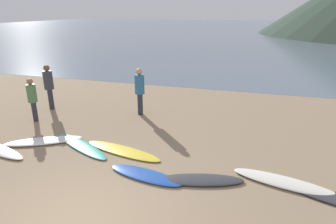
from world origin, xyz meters
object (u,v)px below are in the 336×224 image
object	(u,v)px
person_0	(32,97)
surfboard_6	(284,182)
surfboard_1	(43,141)
surfboard_3	(123,151)
person_1	(49,84)
person_2	(140,88)
surfboard_5	(200,180)
surfboard_2	(81,146)
surfboard_4	(145,175)

from	to	relation	value
person_0	surfboard_6	bearing A→B (deg)	-124.15
surfboard_1	surfboard_3	bearing A→B (deg)	-26.72
surfboard_6	person_1	bearing A→B (deg)	173.03
surfboard_1	person_2	bearing A→B (deg)	29.20
surfboard_6	person_0	world-z (taller)	person_0
surfboard_1	surfboard_5	size ratio (longest dim) A/B	1.11
surfboard_2	surfboard_1	bearing A→B (deg)	-149.74
surfboard_6	person_2	distance (m)	6.14
surfboard_2	surfboard_6	distance (m)	5.64
surfboard_6	person_2	bearing A→B (deg)	157.45
surfboard_5	person_2	bearing A→B (deg)	113.36
surfboard_3	person_1	distance (m)	5.21
surfboard_1	surfboard_3	xyz separation A→B (m)	(2.60, 0.13, -0.01)
surfboard_2	surfboard_6	bearing A→B (deg)	23.40
surfboard_3	surfboard_6	bearing A→B (deg)	7.24
person_2	surfboard_1	bearing A→B (deg)	-170.00
surfboard_1	person_1	distance (m)	3.44
surfboard_1	surfboard_6	distance (m)	6.91
surfboard_1	person_1	size ratio (longest dim) A/B	1.27
surfboard_1	surfboard_4	size ratio (longest dim) A/B	1.17
surfboard_1	surfboard_4	distance (m)	3.79
person_0	surfboard_1	bearing A→B (deg)	-156.81
surfboard_3	surfboard_4	world-z (taller)	surfboard_4
person_1	surfboard_5	bearing A→B (deg)	-65.28
person_0	person_1	xyz separation A→B (m)	(-0.32, 1.32, 0.13)
surfboard_1	person_2	world-z (taller)	person_2
surfboard_3	surfboard_5	xyz separation A→B (m)	(2.42, -0.85, 0.01)
surfboard_1	surfboard_5	distance (m)	5.07
surfboard_4	surfboard_2	bearing A→B (deg)	168.09
surfboard_6	surfboard_2	bearing A→B (deg)	-171.34
surfboard_4	person_1	world-z (taller)	person_1
surfboard_3	person_2	world-z (taller)	person_2
person_1	surfboard_3	bearing A→B (deg)	-69.11
surfboard_1	person_2	xyz separation A→B (m)	(1.93, 3.18, 1.02)
surfboard_2	surfboard_4	distance (m)	2.60
surfboard_2	surfboard_3	distance (m)	1.32
surfboard_3	person_0	world-z (taller)	person_0
surfboard_4	surfboard_5	bearing A→B (deg)	17.47
surfboard_2	surfboard_3	size ratio (longest dim) A/B	0.99
surfboard_1	person_2	size ratio (longest dim) A/B	1.27
person_1	surfboard_4	bearing A→B (deg)	-71.89
surfboard_6	person_2	xyz separation A→B (m)	(-4.98, 3.45, 1.02)
surfboard_3	person_2	bearing A→B (deg)	114.85
surfboard_3	surfboard_6	distance (m)	4.33
surfboard_6	person_1	size ratio (longest dim) A/B	1.30
surfboard_4	person_1	size ratio (longest dim) A/B	1.09
surfboard_4	person_2	distance (m)	4.55
surfboard_1	surfboard_4	bearing A→B (deg)	-43.19
surfboard_5	person_1	size ratio (longest dim) A/B	1.14
person_1	surfboard_6	bearing A→B (deg)	-57.41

